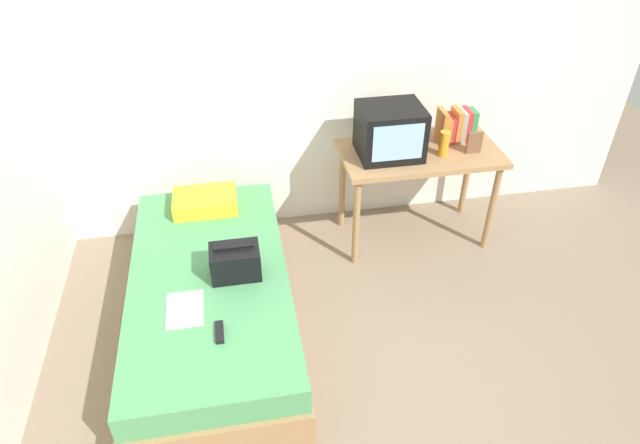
# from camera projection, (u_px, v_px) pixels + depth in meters

# --- Properties ---
(ground_plane) EXTENTS (8.00, 8.00, 0.00)m
(ground_plane) POSITION_uv_depth(u_px,v_px,m) (377.00, 410.00, 3.16)
(ground_plane) COLOR #84705B
(wall_back) EXTENTS (5.20, 0.10, 2.60)m
(wall_back) POSITION_uv_depth(u_px,v_px,m) (316.00, 63.00, 3.97)
(wall_back) COLOR silver
(wall_back) RESTS_ON ground
(bed) EXTENTS (1.00, 2.00, 0.44)m
(bed) POSITION_uv_depth(u_px,v_px,m) (212.00, 300.00, 3.57)
(bed) COLOR #9E754C
(bed) RESTS_ON ground
(desk) EXTENTS (1.16, 0.60, 0.77)m
(desk) POSITION_uv_depth(u_px,v_px,m) (419.00, 163.00, 4.08)
(desk) COLOR #9E754C
(desk) RESTS_ON ground
(tv) EXTENTS (0.44, 0.39, 0.36)m
(tv) POSITION_uv_depth(u_px,v_px,m) (390.00, 131.00, 3.88)
(tv) COLOR black
(tv) RESTS_ON desk
(water_bottle) EXTENTS (0.07, 0.07, 0.18)m
(water_bottle) POSITION_uv_depth(u_px,v_px,m) (444.00, 144.00, 3.92)
(water_bottle) COLOR orange
(water_bottle) RESTS_ON desk
(book_row) EXTENTS (0.27, 0.17, 0.24)m
(book_row) POSITION_uv_depth(u_px,v_px,m) (456.00, 126.00, 4.09)
(book_row) COLOR #CC7233
(book_row) RESTS_ON desk
(picture_frame) EXTENTS (0.11, 0.02, 0.16)m
(picture_frame) POSITION_uv_depth(u_px,v_px,m) (474.00, 143.00, 3.95)
(picture_frame) COLOR brown
(picture_frame) RESTS_ON desk
(pillow) EXTENTS (0.45, 0.30, 0.11)m
(pillow) POSITION_uv_depth(u_px,v_px,m) (205.00, 201.00, 3.97)
(pillow) COLOR yellow
(pillow) RESTS_ON bed
(handbag) EXTENTS (0.30, 0.20, 0.22)m
(handbag) POSITION_uv_depth(u_px,v_px,m) (235.00, 262.00, 3.37)
(handbag) COLOR black
(handbag) RESTS_ON bed
(magazine) EXTENTS (0.21, 0.29, 0.01)m
(magazine) POSITION_uv_depth(u_px,v_px,m) (185.00, 309.00, 3.18)
(magazine) COLOR white
(magazine) RESTS_ON bed
(remote_dark) EXTENTS (0.04, 0.16, 0.02)m
(remote_dark) POSITION_uv_depth(u_px,v_px,m) (220.00, 332.00, 3.03)
(remote_dark) COLOR black
(remote_dark) RESTS_ON bed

